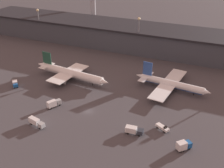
{
  "coord_description": "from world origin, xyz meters",
  "views": [
    {
      "loc": [
        51.01,
        -91.93,
        69.04
      ],
      "look_at": [
        3.86,
        17.68,
        6.0
      ],
      "focal_mm": 45.0,
      "sensor_mm": 36.0,
      "label": 1
    }
  ],
  "objects_px": {
    "service_vehicle_1": "(134,130)",
    "service_vehicle_5": "(163,127)",
    "service_vehicle_0": "(15,84)",
    "service_vehicle_3": "(36,122)",
    "airplane_1": "(171,84)",
    "service_vehicle_4": "(183,145)",
    "service_vehicle_2": "(54,103)",
    "airplane_0": "(71,73)"
  },
  "relations": [
    {
      "from": "airplane_0",
      "to": "service_vehicle_2",
      "type": "height_order",
      "value": "airplane_0"
    },
    {
      "from": "service_vehicle_5",
      "to": "service_vehicle_2",
      "type": "bearing_deg",
      "value": -147.34
    },
    {
      "from": "service_vehicle_3",
      "to": "airplane_0",
      "type": "bearing_deg",
      "value": 114.32
    },
    {
      "from": "service_vehicle_5",
      "to": "service_vehicle_3",
      "type": "bearing_deg",
      "value": -130.36
    },
    {
      "from": "service_vehicle_1",
      "to": "service_vehicle_5",
      "type": "bearing_deg",
      "value": 29.3
    },
    {
      "from": "service_vehicle_4",
      "to": "service_vehicle_5",
      "type": "bearing_deg",
      "value": 91.57
    },
    {
      "from": "airplane_0",
      "to": "service_vehicle_5",
      "type": "distance_m",
      "value": 61.98
    },
    {
      "from": "airplane_1",
      "to": "service_vehicle_5",
      "type": "distance_m",
      "value": 35.12
    },
    {
      "from": "service_vehicle_0",
      "to": "service_vehicle_2",
      "type": "relative_size",
      "value": 0.76
    },
    {
      "from": "airplane_0",
      "to": "service_vehicle_5",
      "type": "height_order",
      "value": "airplane_0"
    },
    {
      "from": "service_vehicle_3",
      "to": "airplane_1",
      "type": "bearing_deg",
      "value": 63.05
    },
    {
      "from": "service_vehicle_5",
      "to": "airplane_1",
      "type": "bearing_deg",
      "value": 127.32
    },
    {
      "from": "service_vehicle_0",
      "to": "service_vehicle_2",
      "type": "bearing_deg",
      "value": 28.08
    },
    {
      "from": "service_vehicle_2",
      "to": "service_vehicle_4",
      "type": "xyz_separation_m",
      "value": [
        59.52,
        -5.87,
        0.04
      ]
    },
    {
      "from": "service_vehicle_3",
      "to": "service_vehicle_5",
      "type": "relative_size",
      "value": 1.33
    },
    {
      "from": "service_vehicle_0",
      "to": "service_vehicle_4",
      "type": "relative_size",
      "value": 0.9
    },
    {
      "from": "airplane_1",
      "to": "service_vehicle_3",
      "type": "xyz_separation_m",
      "value": [
        -43.5,
        -52.4,
        -1.34
      ]
    },
    {
      "from": "service_vehicle_4",
      "to": "service_vehicle_5",
      "type": "xyz_separation_m",
      "value": [
        -9.79,
        8.58,
        -0.8
      ]
    },
    {
      "from": "airplane_0",
      "to": "service_vehicle_2",
      "type": "bearing_deg",
      "value": -68.71
    },
    {
      "from": "airplane_0",
      "to": "service_vehicle_1",
      "type": "xyz_separation_m",
      "value": [
        46.98,
        -31.35,
        -1.95
      ]
    },
    {
      "from": "service_vehicle_2",
      "to": "service_vehicle_3",
      "type": "distance_m",
      "value": 15.02
    },
    {
      "from": "service_vehicle_1",
      "to": "service_vehicle_5",
      "type": "distance_m",
      "value": 12.05
    },
    {
      "from": "service_vehicle_0",
      "to": "service_vehicle_5",
      "type": "bearing_deg",
      "value": 40.42
    },
    {
      "from": "service_vehicle_1",
      "to": "service_vehicle_3",
      "type": "distance_m",
      "value": 39.84
    },
    {
      "from": "airplane_0",
      "to": "service_vehicle_4",
      "type": "distance_m",
      "value": 74.45
    },
    {
      "from": "airplane_1",
      "to": "service_vehicle_5",
      "type": "xyz_separation_m",
      "value": [
        4.74,
        -34.75,
        -1.97
      ]
    },
    {
      "from": "airplane_0",
      "to": "service_vehicle_3",
      "type": "xyz_separation_m",
      "value": [
        8.64,
        -42.17,
        -1.86
      ]
    },
    {
      "from": "airplane_1",
      "to": "service_vehicle_2",
      "type": "relative_size",
      "value": 5.7
    },
    {
      "from": "airplane_1",
      "to": "service_vehicle_3",
      "type": "relative_size",
      "value": 4.81
    },
    {
      "from": "service_vehicle_0",
      "to": "service_vehicle_3",
      "type": "relative_size",
      "value": 0.64
    },
    {
      "from": "service_vehicle_0",
      "to": "service_vehicle_1",
      "type": "height_order",
      "value": "service_vehicle_1"
    },
    {
      "from": "airplane_0",
      "to": "airplane_1",
      "type": "relative_size",
      "value": 1.19
    },
    {
      "from": "airplane_1",
      "to": "service_vehicle_4",
      "type": "distance_m",
      "value": 45.71
    },
    {
      "from": "service_vehicle_5",
      "to": "airplane_0",
      "type": "bearing_deg",
      "value": -173.77
    },
    {
      "from": "airplane_1",
      "to": "service_vehicle_3",
      "type": "bearing_deg",
      "value": -123.13
    },
    {
      "from": "airplane_1",
      "to": "service_vehicle_0",
      "type": "bearing_deg",
      "value": -152.47
    },
    {
      "from": "service_vehicle_4",
      "to": "service_vehicle_0",
      "type": "bearing_deg",
      "value": 123.38
    },
    {
      "from": "airplane_1",
      "to": "service_vehicle_3",
      "type": "height_order",
      "value": "airplane_1"
    },
    {
      "from": "service_vehicle_2",
      "to": "service_vehicle_0",
      "type": "bearing_deg",
      "value": 98.36
    },
    {
      "from": "airplane_1",
      "to": "service_vehicle_0",
      "type": "distance_m",
      "value": 79.79
    },
    {
      "from": "airplane_0",
      "to": "airplane_1",
      "type": "xyz_separation_m",
      "value": [
        52.14,
        10.24,
        -0.51
      ]
    },
    {
      "from": "service_vehicle_4",
      "to": "service_vehicle_5",
      "type": "distance_m",
      "value": 13.04
    }
  ]
}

